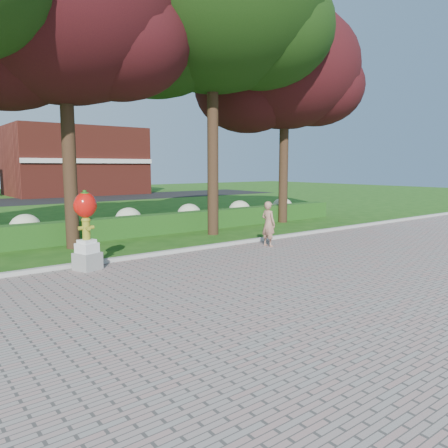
# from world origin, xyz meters

# --- Properties ---
(ground) EXTENTS (100.00, 100.00, 0.00)m
(ground) POSITION_xyz_m (0.00, 0.00, 0.00)
(ground) COLOR #1D4D13
(ground) RESTS_ON ground
(walkway) EXTENTS (40.00, 14.00, 0.04)m
(walkway) POSITION_xyz_m (0.00, -4.00, 0.02)
(walkway) COLOR gray
(walkway) RESTS_ON ground
(curb) EXTENTS (40.00, 0.18, 0.15)m
(curb) POSITION_xyz_m (0.00, 3.00, 0.07)
(curb) COLOR #ADADA5
(curb) RESTS_ON ground
(lawn_hedge) EXTENTS (24.00, 0.70, 0.80)m
(lawn_hedge) POSITION_xyz_m (0.00, 7.00, 0.40)
(lawn_hedge) COLOR #184A15
(lawn_hedge) RESTS_ON ground
(hydrangea_row) EXTENTS (20.10, 1.10, 0.99)m
(hydrangea_row) POSITION_xyz_m (0.57, 8.00, 0.55)
(hydrangea_row) COLOR #BAC697
(hydrangea_row) RESTS_ON ground
(street) EXTENTS (50.00, 8.00, 0.02)m
(street) POSITION_xyz_m (0.00, 28.00, 0.01)
(street) COLOR black
(street) RESTS_ON ground
(building_right) EXTENTS (12.00, 8.00, 6.40)m
(building_right) POSITION_xyz_m (8.00, 34.00, 3.20)
(building_right) COLOR maroon
(building_right) RESTS_ON ground
(tree_mid_left) EXTENTS (8.25, 7.04, 10.69)m
(tree_mid_left) POSITION_xyz_m (-2.10, 6.08, 7.30)
(tree_mid_left) COLOR black
(tree_mid_left) RESTS_ON ground
(tree_mid_right) EXTENTS (9.75, 8.32, 12.64)m
(tree_mid_right) POSITION_xyz_m (3.38, 5.60, 8.63)
(tree_mid_right) COLOR black
(tree_mid_right) RESTS_ON ground
(tree_far_right) EXTENTS (7.88, 6.72, 10.21)m
(tree_far_right) POSITION_xyz_m (8.40, 6.58, 6.97)
(tree_far_right) COLOR black
(tree_far_right) RESTS_ON ground
(hydrant_sculpture) EXTENTS (0.72, 0.72, 2.09)m
(hydrant_sculpture) POSITION_xyz_m (-2.82, 2.50, 1.15)
(hydrant_sculpture) COLOR gray
(hydrant_sculpture) RESTS_ON walkway
(woman) EXTENTS (0.40, 0.58, 1.53)m
(woman) POSITION_xyz_m (3.28, 2.06, 0.81)
(woman) COLOR #A5745E
(woman) RESTS_ON walkway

